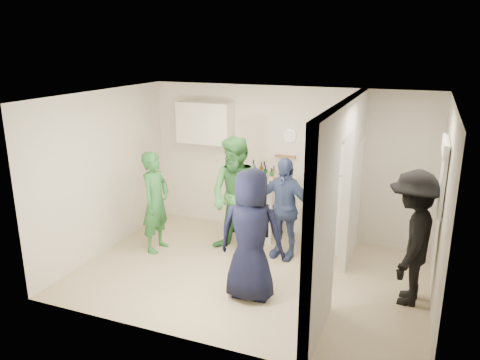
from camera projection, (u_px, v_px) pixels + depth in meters
The scene contains 37 objects.
floor at pixel (250, 274), 6.67m from camera, with size 4.80×4.80×0.00m, color #C5B78B.
wall_back at pixel (286, 162), 7.83m from camera, with size 4.80×4.80×0.00m, color silver.
wall_front at pixel (192, 237), 4.80m from camera, with size 4.80×4.80×0.00m, color silver.
wall_left at pixel (104, 173), 7.17m from camera, with size 3.40×3.40×0.00m, color silver.
wall_right at pixel (442, 213), 5.46m from camera, with size 3.40×3.40×0.00m, color silver.
ceiling at pixel (251, 97), 5.96m from camera, with size 4.80×4.80×0.00m, color white.
partition_pier_back at pixel (353, 178), 6.87m from camera, with size 0.12×1.20×2.50m, color silver.
partition_pier_front at pixel (321, 232), 4.91m from camera, with size 0.12×1.20×2.50m, color silver.
partition_header at pixel (345, 118), 5.59m from camera, with size 0.12×1.00×0.40m, color silver.
stove at pixel (255, 208), 7.90m from camera, with size 0.80×0.67×0.96m, color white.
upper_cabinet at pixel (205, 123), 8.00m from camera, with size 0.95×0.34×0.70m, color silver.
fridge at pixel (334, 195), 7.29m from camera, with size 0.73×0.71×1.77m, color white.
wicker_basket at pixel (332, 133), 7.10m from camera, with size 0.35×0.25×0.15m, color brown.
blue_bowl at pixel (332, 125), 7.06m from camera, with size 0.24×0.24×0.11m, color navy.
yellow_cup_stack_top at pixel (352, 133), 6.84m from camera, with size 0.09×0.09×0.25m, color #F8AA14.
wall_clock at pixel (289, 136), 7.67m from camera, with size 0.22×0.22×0.03m, color white.
spice_shelf at pixel (285, 156), 7.76m from camera, with size 0.35×0.08×0.03m, color olive.
nook_window at pixel (445, 176), 5.53m from camera, with size 0.03×0.70×0.80m, color black.
nook_window_frame at pixel (443, 176), 5.54m from camera, with size 0.04×0.76×0.86m, color white.
nook_valance at pixel (445, 147), 5.45m from camera, with size 0.04×0.82×0.18m, color white.
yellow_cup_stack_stove at pixel (244, 176), 7.58m from camera, with size 0.09×0.09×0.25m, color gold.
red_cup at pixel (264, 182), 7.49m from camera, with size 0.09×0.09×0.12m, color #B1200B.
person_green_left at pixel (156, 202), 7.24m from camera, with size 0.58×0.38×1.59m, color #2D7238.
person_green_center at pixel (237, 197), 7.08m from camera, with size 0.89×0.70×1.84m, color #34773A.
person_denim at pixel (284, 208), 7.00m from camera, with size 0.91×0.38×1.56m, color #364977.
person_navy at pixel (251, 235), 5.83m from camera, with size 0.84×0.55×1.72m, color black.
person_nook at pixel (412, 238), 5.74m from camera, with size 1.11×0.64×1.72m, color black.
bottle_a at pixel (243, 171), 7.93m from camera, with size 0.06×0.06×0.25m, color maroon.
bottle_b at pixel (245, 174), 7.71m from camera, with size 0.07×0.07×0.24m, color #1C4C19.
bottle_c at pixel (253, 169), 7.89m from camera, with size 0.06×0.06×0.31m, color #ACB2BB.
bottle_d at pixel (255, 174), 7.66m from camera, with size 0.06×0.06×0.29m, color maroon.
bottle_e at pixel (264, 170), 7.85m from camera, with size 0.08×0.08×0.30m, color #B2BDC6.
bottle_f at pixel (266, 174), 7.68m from camera, with size 0.06×0.06×0.28m, color #174118.
bottle_g at pixel (274, 173), 7.75m from camera, with size 0.06×0.06×0.26m, color olive.
bottle_h at pixel (236, 172), 7.74m from camera, with size 0.07×0.07×0.29m, color silver.
bottle_i at pixel (261, 171), 7.81m from camera, with size 0.06×0.06×0.30m, color #5C430F.
bottle_j at pixel (272, 177), 7.51m from camera, with size 0.07×0.07×0.28m, color #226425.
Camera 1 is at (2.10, -5.64, 3.17)m, focal length 35.00 mm.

